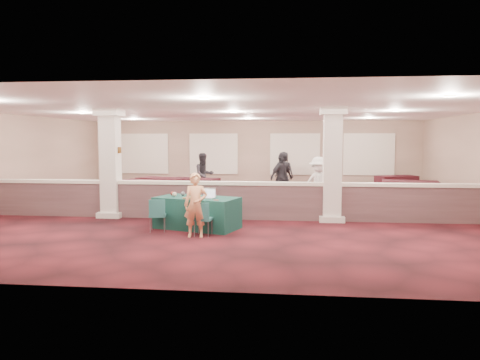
# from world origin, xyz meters

# --- Properties ---
(ground) EXTENTS (16.00, 16.00, 0.00)m
(ground) POSITION_xyz_m (0.00, 0.00, 0.00)
(ground) COLOR #4E131A
(ground) RESTS_ON ground
(wall_back) EXTENTS (16.00, 0.04, 3.20)m
(wall_back) POSITION_xyz_m (0.00, 8.00, 1.60)
(wall_back) COLOR gray
(wall_back) RESTS_ON ground
(wall_front) EXTENTS (16.00, 0.04, 3.20)m
(wall_front) POSITION_xyz_m (0.00, -8.00, 1.60)
(wall_front) COLOR gray
(wall_front) RESTS_ON ground
(wall_left) EXTENTS (0.04, 16.00, 3.20)m
(wall_left) POSITION_xyz_m (-8.00, 0.00, 1.60)
(wall_left) COLOR gray
(wall_left) RESTS_ON ground
(ceiling) EXTENTS (16.00, 16.00, 0.02)m
(ceiling) POSITION_xyz_m (0.00, 0.00, 3.20)
(ceiling) COLOR white
(ceiling) RESTS_ON wall_back
(partition_wall) EXTENTS (15.60, 0.28, 1.10)m
(partition_wall) POSITION_xyz_m (0.00, -1.50, 0.57)
(partition_wall) COLOR #4C3336
(partition_wall) RESTS_ON ground
(column_left) EXTENTS (0.72, 0.72, 3.20)m
(column_left) POSITION_xyz_m (-3.50, -1.50, 1.64)
(column_left) COLOR silver
(column_left) RESTS_ON ground
(column_right) EXTENTS (0.72, 0.72, 3.20)m
(column_right) POSITION_xyz_m (3.00, -1.50, 1.64)
(column_right) COLOR silver
(column_right) RESTS_ON ground
(sconce_left) EXTENTS (0.12, 0.12, 0.18)m
(sconce_left) POSITION_xyz_m (-3.78, -1.50, 2.00)
(sconce_left) COLOR brown
(sconce_left) RESTS_ON column_left
(sconce_right) EXTENTS (0.12, 0.12, 0.18)m
(sconce_right) POSITION_xyz_m (-3.22, -1.50, 2.00)
(sconce_right) COLOR brown
(sconce_right) RESTS_ON column_left
(near_table) EXTENTS (2.34, 1.66, 0.81)m
(near_table) POSITION_xyz_m (-0.58, -3.00, 0.41)
(near_table) COLOR #0F382C
(near_table) RESTS_ON ground
(conf_chair_main) EXTENTS (0.45, 0.45, 0.82)m
(conf_chair_main) POSITION_xyz_m (-0.25, -3.98, 0.49)
(conf_chair_main) COLOR #215D61
(conf_chair_main) RESTS_ON ground
(conf_chair_side) EXTENTS (0.49, 0.49, 0.83)m
(conf_chair_side) POSITION_xyz_m (-1.47, -3.58, 0.49)
(conf_chair_side) COLOR #215D61
(conf_chair_side) RESTS_ON ground
(woman) EXTENTS (0.58, 0.41, 1.53)m
(woman) POSITION_xyz_m (-0.39, -4.07, 0.77)
(woman) COLOR #E28C62
(woman) RESTS_ON ground
(far_table_front_left) EXTENTS (2.08, 1.55, 0.76)m
(far_table_front_left) POSITION_xyz_m (-3.78, 2.48, 0.38)
(far_table_front_left) COLOR black
(far_table_front_left) RESTS_ON ground
(far_table_front_center) EXTENTS (2.08, 1.25, 0.79)m
(far_table_front_center) POSITION_xyz_m (-0.32, 0.30, 0.40)
(far_table_front_center) COLOR black
(far_table_front_center) RESTS_ON ground
(far_table_front_right) EXTENTS (2.12, 1.33, 0.80)m
(far_table_front_right) POSITION_xyz_m (6.18, 2.77, 0.40)
(far_table_front_right) COLOR black
(far_table_front_right) RESTS_ON ground
(far_table_back_left) EXTENTS (2.17, 1.60, 0.79)m
(far_table_back_left) POSITION_xyz_m (-3.26, 3.20, 0.40)
(far_table_back_left) COLOR black
(far_table_back_left) RESTS_ON ground
(far_table_back_center) EXTENTS (2.11, 1.40, 0.78)m
(far_table_back_center) POSITION_xyz_m (-2.00, 3.20, 0.39)
(far_table_back_center) COLOR black
(far_table_back_center) RESTS_ON ground
(far_table_back_right) EXTENTS (1.94, 1.45, 0.70)m
(far_table_back_right) POSITION_xyz_m (6.50, 6.50, 0.35)
(far_table_back_right) COLOR black
(far_table_back_right) RESTS_ON ground
(attendee_a) EXTENTS (0.96, 0.88, 1.76)m
(attendee_a) POSITION_xyz_m (-1.69, 3.75, 0.88)
(attendee_a) COLOR black
(attendee_a) RESTS_ON ground
(attendee_b) EXTENTS (1.22, 0.82, 1.75)m
(attendee_b) POSITION_xyz_m (2.74, 0.50, 0.87)
(attendee_b) COLOR silver
(attendee_b) RESTS_ON ground
(attendee_c) EXTENTS (1.10, 1.15, 1.84)m
(attendee_c) POSITION_xyz_m (1.50, 1.95, 0.92)
(attendee_c) COLOR black
(attendee_c) RESTS_ON ground
(attendee_d) EXTENTS (0.95, 0.66, 1.75)m
(attendee_d) POSITION_xyz_m (1.48, 6.72, 0.88)
(attendee_d) COLOR black
(attendee_d) RESTS_ON ground
(laptop_base) EXTENTS (0.43, 0.36, 0.02)m
(laptop_base) POSITION_xyz_m (-0.28, -3.16, 0.82)
(laptop_base) COLOR #BDBDC1
(laptop_base) RESTS_ON near_table
(laptop_screen) EXTENTS (0.35, 0.13, 0.25)m
(laptop_screen) POSITION_xyz_m (-0.24, -3.03, 0.96)
(laptop_screen) COLOR #BDBDC1
(laptop_screen) RESTS_ON near_table
(screen_glow) EXTENTS (0.32, 0.11, 0.21)m
(screen_glow) POSITION_xyz_m (-0.24, -3.04, 0.94)
(screen_glow) COLOR silver
(screen_glow) RESTS_ON near_table
(knitting) EXTENTS (0.53, 0.46, 0.03)m
(knitting) POSITION_xyz_m (-0.62, -3.28, 0.83)
(knitting) COLOR #C7761F
(knitting) RESTS_ON near_table
(yarn_cream) EXTENTS (0.12, 0.12, 0.12)m
(yarn_cream) POSITION_xyz_m (-1.20, -2.92, 0.88)
(yarn_cream) COLOR beige
(yarn_cream) RESTS_ON near_table
(yarn_red) EXTENTS (0.11, 0.11, 0.11)m
(yarn_red) POSITION_xyz_m (-1.31, -2.71, 0.87)
(yarn_red) COLOR maroon
(yarn_red) RESTS_ON near_table
(yarn_grey) EXTENTS (0.12, 0.12, 0.12)m
(yarn_grey) POSITION_xyz_m (-1.02, -2.72, 0.87)
(yarn_grey) COLOR #48484D
(yarn_grey) RESTS_ON near_table
(scissors) EXTENTS (0.14, 0.07, 0.01)m
(scissors) POSITION_xyz_m (0.01, -3.52, 0.82)
(scissors) COLOR #B11215
(scissors) RESTS_ON near_table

